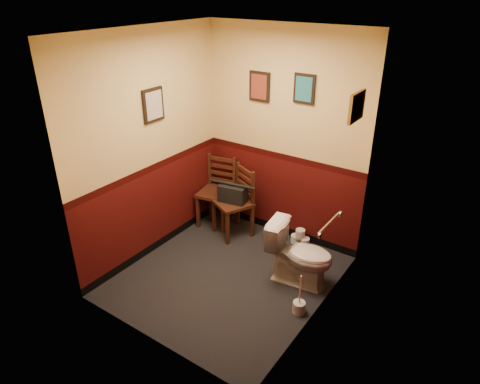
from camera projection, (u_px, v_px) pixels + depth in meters
name	position (u px, v px, depth m)	size (l,w,h in m)	color
floor	(228.00, 276.00, 5.00)	(2.20, 2.40, 0.00)	black
ceiling	(224.00, 31.00, 3.80)	(2.20, 2.40, 0.00)	silver
wall_back	(283.00, 139.00, 5.29)	(2.20, 2.70, 0.00)	#400C0A
wall_front	(140.00, 219.00, 3.51)	(2.20, 2.70, 0.00)	#400C0A
wall_left	(150.00, 149.00, 4.96)	(2.40, 2.70, 0.00)	#400C0A
wall_right	(325.00, 198.00, 3.84)	(2.40, 2.70, 0.00)	#400C0A
grab_bar	(329.00, 224.00, 4.22)	(0.05, 0.56, 0.06)	silver
framed_print_back_a	(260.00, 87.00, 5.18)	(0.28, 0.04, 0.36)	black
framed_print_back_b	(304.00, 89.00, 4.86)	(0.26, 0.04, 0.34)	black
framed_print_left	(153.00, 105.00, 4.80)	(0.04, 0.30, 0.38)	black
framed_print_right	(356.00, 107.00, 3.99)	(0.04, 0.34, 0.28)	olive
toilet	(300.00, 255.00, 4.76)	(0.42, 0.74, 0.73)	white
toilet_brush	(299.00, 307.00, 4.43)	(0.13, 0.13, 0.47)	silver
chair_left	(218.00, 191.00, 5.92)	(0.52, 0.52, 0.96)	#3E1E12
chair_right	(235.00, 202.00, 5.66)	(0.58, 0.58, 0.94)	#3E1E12
handbag	(233.00, 194.00, 5.58)	(0.39, 0.24, 0.26)	black
tp_stack	(300.00, 238.00, 5.57)	(0.26, 0.13, 0.22)	silver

